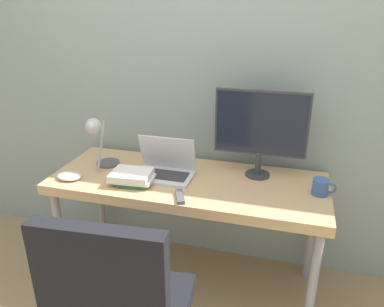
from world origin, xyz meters
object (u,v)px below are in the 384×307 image
object	(u,v)px
monitor	(261,127)
desk_lamp	(98,138)
book_stack	(132,177)
office_chair	(118,307)
laptop	(165,168)
mug	(321,187)
game_controller	(69,176)

from	to	relation	value
monitor	desk_lamp	distance (m)	0.98
book_stack	desk_lamp	bearing A→B (deg)	156.08
book_stack	office_chair	bearing A→B (deg)	-71.40
laptop	monitor	bearing A→B (deg)	16.18
mug	office_chair	bearing A→B (deg)	-132.67
laptop	book_stack	world-z (taller)	laptop
book_stack	monitor	bearing A→B (deg)	24.21
office_chair	book_stack	bearing A→B (deg)	108.60
monitor	office_chair	distance (m)	1.23
desk_lamp	monitor	bearing A→B (deg)	11.35
desk_lamp	office_chair	bearing A→B (deg)	-58.75
laptop	mug	bearing A→B (deg)	0.23
desk_lamp	laptop	bearing A→B (deg)	4.74
book_stack	game_controller	size ratio (longest dim) A/B	1.76
office_chair	mug	bearing A→B (deg)	47.33
desk_lamp	mug	world-z (taller)	desk_lamp
office_chair	monitor	bearing A→B (deg)	66.53
mug	laptop	bearing A→B (deg)	-179.77
laptop	office_chair	size ratio (longest dim) A/B	0.34
laptop	office_chair	world-z (taller)	office_chair
monitor	mug	world-z (taller)	monitor
monitor	mug	distance (m)	0.47
monitor	book_stack	distance (m)	0.80
book_stack	mug	xyz separation A→B (m)	(1.05, 0.16, 0.00)
office_chair	mug	world-z (taller)	office_chair
desk_lamp	mug	bearing A→B (deg)	1.64
book_stack	laptop	bearing A→B (deg)	46.22
laptop	book_stack	size ratio (longest dim) A/B	1.34
desk_lamp	book_stack	world-z (taller)	desk_lamp
office_chair	game_controller	xyz separation A→B (m)	(-0.63, 0.67, 0.21)
office_chair	mug	xyz separation A→B (m)	(0.81, 0.88, 0.23)
office_chair	game_controller	size ratio (longest dim) A/B	6.96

